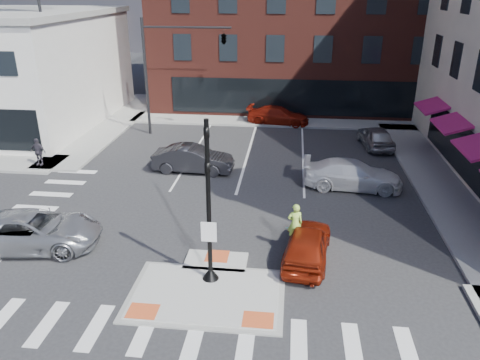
# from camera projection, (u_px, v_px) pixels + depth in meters

# --- Properties ---
(ground) EXTENTS (120.00, 120.00, 0.00)m
(ground) POSITION_uv_depth(u_px,v_px,m) (209.00, 287.00, 16.74)
(ground) COLOR #28282B
(ground) RESTS_ON ground
(refuge_island) EXTENTS (5.40, 4.65, 0.13)m
(refuge_island) POSITION_uv_depth(u_px,v_px,m) (208.00, 290.00, 16.48)
(refuge_island) COLOR gray
(refuge_island) RESTS_ON ground
(sidewalk_nw) EXTENTS (23.50, 20.50, 0.15)m
(sidewalk_nw) POSITION_uv_depth(u_px,v_px,m) (9.00, 139.00, 32.46)
(sidewalk_nw) COLOR gray
(sidewalk_nw) RESTS_ON ground
(sidewalk_e) EXTENTS (3.00, 24.00, 0.15)m
(sidewalk_e) POSITION_uv_depth(u_px,v_px,m) (443.00, 188.00, 24.74)
(sidewalk_e) COLOR gray
(sidewalk_e) RESTS_ON ground
(sidewalk_n) EXTENTS (26.00, 3.00, 0.15)m
(sidewalk_n) POSITION_uv_depth(u_px,v_px,m) (296.00, 122.00, 36.55)
(sidewalk_n) COLOR gray
(sidewalk_n) RESTS_ON ground
(building_n) EXTENTS (24.40, 18.40, 15.50)m
(building_n) POSITION_uv_depth(u_px,v_px,m) (300.00, 11.00, 42.72)
(building_n) COLOR #522019
(building_n) RESTS_ON ground
(building_far_left) EXTENTS (10.00, 12.00, 10.00)m
(building_far_left) POSITION_uv_depth(u_px,v_px,m) (246.00, 25.00, 62.86)
(building_far_left) COLOR slate
(building_far_left) RESTS_ON ground
(building_far_right) EXTENTS (12.00, 12.00, 12.00)m
(building_far_right) POSITION_uv_depth(u_px,v_px,m) (343.00, 17.00, 62.95)
(building_far_right) COLOR brown
(building_far_right) RESTS_ON ground
(signal_pole) EXTENTS (0.60, 0.60, 5.98)m
(signal_pole) POSITION_uv_depth(u_px,v_px,m) (209.00, 224.00, 16.19)
(signal_pole) COLOR black
(signal_pole) RESTS_ON refuge_island
(mast_arm_signal) EXTENTS (6.10, 2.24, 8.00)m
(mast_arm_signal) POSITION_uv_depth(u_px,v_px,m) (202.00, 46.00, 31.19)
(mast_arm_signal) COLOR black
(mast_arm_signal) RESTS_ON ground
(silver_suv) EXTENTS (5.80, 3.25, 1.53)m
(silver_suv) POSITION_uv_depth(u_px,v_px,m) (32.00, 231.00, 19.02)
(silver_suv) COLOR #A9ABB0
(silver_suv) RESTS_ON ground
(red_sedan) EXTENTS (2.19, 4.33, 1.41)m
(red_sedan) POSITION_uv_depth(u_px,v_px,m) (307.00, 244.00, 18.16)
(red_sedan) COLOR maroon
(red_sedan) RESTS_ON ground
(white_pickup) EXTENTS (5.27, 2.38, 1.50)m
(white_pickup) POSITION_uv_depth(u_px,v_px,m) (352.00, 175.00, 24.65)
(white_pickup) COLOR white
(white_pickup) RESTS_ON ground
(bg_car_dark) EXTENTS (4.66, 1.77, 1.52)m
(bg_car_dark) POSITION_uv_depth(u_px,v_px,m) (193.00, 159.00, 26.82)
(bg_car_dark) COLOR black
(bg_car_dark) RESTS_ON ground
(bg_car_silver) EXTENTS (2.22, 4.36, 1.42)m
(bg_car_silver) POSITION_uv_depth(u_px,v_px,m) (376.00, 137.00, 30.91)
(bg_car_silver) COLOR #A9ABB0
(bg_car_silver) RESTS_ON ground
(bg_car_red) EXTENTS (4.91, 2.44, 1.37)m
(bg_car_red) POSITION_uv_depth(u_px,v_px,m) (278.00, 115.00, 36.00)
(bg_car_red) COLOR maroon
(bg_car_red) RESTS_ON ground
(cyclist) EXTENTS (0.86, 1.74, 2.12)m
(cyclist) POSITION_uv_depth(u_px,v_px,m) (294.00, 236.00, 18.72)
(cyclist) COLOR #3F3F44
(cyclist) RESTS_ON ground
(pedestrian_b) EXTENTS (1.00, 0.49, 1.64)m
(pedestrian_b) POSITION_uv_depth(u_px,v_px,m) (38.00, 152.00, 27.34)
(pedestrian_b) COLOR #312D38
(pedestrian_b) RESTS_ON sidewalk_nw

